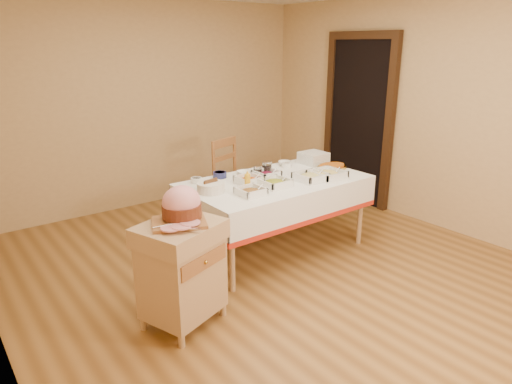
% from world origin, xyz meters
% --- Properties ---
extents(room_shell, '(5.00, 5.00, 5.00)m').
position_xyz_m(room_shell, '(0.00, 0.00, 1.30)').
color(room_shell, brown).
rests_on(room_shell, ground).
extents(doorway, '(0.09, 1.10, 2.20)m').
position_xyz_m(doorway, '(2.20, 0.90, 1.11)').
color(doorway, black).
rests_on(doorway, ground).
extents(dining_table, '(1.82, 1.02, 0.76)m').
position_xyz_m(dining_table, '(0.30, 0.30, 0.60)').
color(dining_table, tan).
rests_on(dining_table, ground).
extents(butcher_cart, '(0.70, 0.64, 0.82)m').
position_xyz_m(butcher_cart, '(-1.08, -0.28, 0.46)').
color(butcher_cart, tan).
rests_on(butcher_cart, ground).
extents(dining_chair, '(0.57, 0.55, 1.01)m').
position_xyz_m(dining_chair, '(0.39, 1.15, 0.52)').
color(dining_chair, '#9A6032').
rests_on(dining_chair, ground).
extents(ham_on_board, '(0.40, 0.39, 0.27)m').
position_xyz_m(ham_on_board, '(-1.04, -0.25, 0.93)').
color(ham_on_board, '#9A6032').
rests_on(ham_on_board, butcher_cart).
extents(serving_dish_a, '(0.23, 0.23, 0.10)m').
position_xyz_m(serving_dish_a, '(-0.18, 0.07, 0.79)').
color(serving_dish_a, white).
rests_on(serving_dish_a, dining_table).
extents(serving_dish_b, '(0.26, 0.26, 0.10)m').
position_xyz_m(serving_dish_b, '(0.16, 0.14, 0.79)').
color(serving_dish_b, white).
rests_on(serving_dish_b, dining_table).
extents(serving_dish_c, '(0.28, 0.28, 0.11)m').
position_xyz_m(serving_dish_c, '(0.57, 0.08, 0.80)').
color(serving_dish_c, white).
rests_on(serving_dish_c, dining_table).
extents(serving_dish_d, '(0.31, 0.31, 0.12)m').
position_xyz_m(serving_dish_d, '(0.76, 0.04, 0.80)').
color(serving_dish_d, white).
rests_on(serving_dish_d, dining_table).
extents(serving_dish_e, '(0.24, 0.22, 0.11)m').
position_xyz_m(serving_dish_e, '(0.02, 0.36, 0.79)').
color(serving_dish_e, white).
rests_on(serving_dish_e, dining_table).
extents(serving_dish_f, '(0.24, 0.23, 0.11)m').
position_xyz_m(serving_dish_f, '(0.28, 0.42, 0.79)').
color(serving_dish_f, white).
rests_on(serving_dish_f, dining_table).
extents(small_bowl_left, '(0.11, 0.11, 0.05)m').
position_xyz_m(small_bowl_left, '(-0.38, 0.69, 0.79)').
color(small_bowl_left, white).
rests_on(small_bowl_left, dining_table).
extents(small_bowl_mid, '(0.14, 0.14, 0.06)m').
position_xyz_m(small_bowl_mid, '(-0.10, 0.70, 0.79)').
color(small_bowl_mid, navy).
rests_on(small_bowl_mid, dining_table).
extents(small_bowl_right, '(0.11, 0.11, 0.05)m').
position_xyz_m(small_bowl_right, '(0.70, 0.60, 0.79)').
color(small_bowl_right, white).
rests_on(small_bowl_right, dining_table).
extents(bowl_white_imported, '(0.18, 0.18, 0.04)m').
position_xyz_m(bowl_white_imported, '(0.17, 0.64, 0.78)').
color(bowl_white_imported, white).
rests_on(bowl_white_imported, dining_table).
extents(bowl_small_imported, '(0.18, 0.18, 0.05)m').
position_xyz_m(bowl_small_imported, '(0.75, 0.68, 0.78)').
color(bowl_small_imported, white).
rests_on(bowl_small_imported, dining_table).
extents(preserve_jar_left, '(0.09, 0.09, 0.11)m').
position_xyz_m(preserve_jar_left, '(0.23, 0.50, 0.81)').
color(preserve_jar_left, silver).
rests_on(preserve_jar_left, dining_table).
extents(preserve_jar_right, '(0.10, 0.10, 0.13)m').
position_xyz_m(preserve_jar_right, '(0.37, 0.52, 0.82)').
color(preserve_jar_right, silver).
rests_on(preserve_jar_right, dining_table).
extents(mustard_bottle, '(0.06, 0.06, 0.17)m').
position_xyz_m(mustard_bottle, '(-0.10, 0.23, 0.84)').
color(mustard_bottle, gold).
rests_on(mustard_bottle, dining_table).
extents(bread_basket, '(0.25, 0.25, 0.11)m').
position_xyz_m(bread_basket, '(-0.42, 0.35, 0.81)').
color(bread_basket, silver).
rests_on(bread_basket, dining_table).
extents(plate_stack, '(0.27, 0.27, 0.13)m').
position_xyz_m(plate_stack, '(1.05, 0.54, 0.82)').
color(plate_stack, white).
rests_on(plate_stack, dining_table).
extents(brass_platter, '(0.36, 0.26, 0.05)m').
position_xyz_m(brass_platter, '(1.05, 0.25, 0.78)').
color(brass_platter, '#B38D32').
rests_on(brass_platter, dining_table).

